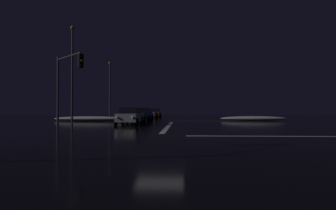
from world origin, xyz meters
The scene contains 14 objects.
ground centered at (0.00, 0.00, -0.05)m, with size 120.00×120.00×0.10m, color black.
stop_line_north centered at (0.00, 9.10, 0.00)m, with size 0.35×15.67×0.01m.
centre_line_ns centered at (0.00, 20.70, 0.00)m, with size 22.00×0.15×0.01m.
snow_bank_left_curb centered at (-9.90, 19.93, 0.29)m, with size 8.89×1.50×0.58m.
snow_bank_right_curb centered at (9.90, 21.90, 0.29)m, with size 8.05×1.50×0.58m.
sedan_white centered at (-3.61, 11.22, 0.80)m, with size 2.02×4.33×1.57m.
sedan_green centered at (-3.63, 16.55, 0.80)m, with size 2.02×4.33×1.57m.
sedan_blue centered at (-3.76, 22.05, 0.80)m, with size 2.02×4.33×1.57m.
sedan_gray centered at (-4.25, 27.93, 0.80)m, with size 2.02×4.33×1.57m.
sedan_silver centered at (-4.06, 34.52, 0.80)m, with size 2.02×4.33×1.57m.
sedan_orange centered at (-3.91, 40.07, 0.80)m, with size 2.02×4.33×1.57m.
traffic_signal_nw centered at (-8.19, 8.19, 4.15)m, with size 3.32×3.32×5.99m.
streetlamp_left_near centered at (-10.20, 14.70, 5.74)m, with size 0.44×0.44×10.07m.
streetlamp_left_far centered at (-10.20, 30.70, 5.14)m, with size 0.44×0.44×8.91m.
Camera 1 is at (1.22, -15.85, 1.37)m, focal length 32.31 mm.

